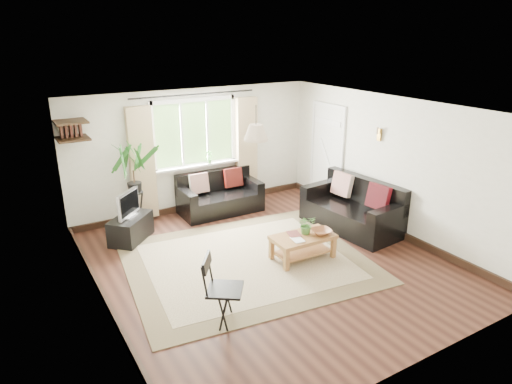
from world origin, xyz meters
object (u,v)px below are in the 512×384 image
palm_stand (135,189)px  coffee_table (303,247)px  sofa_right (352,206)px  tv_stand (131,228)px  folding_chair (225,291)px  sofa_back (220,194)px

palm_stand → coffee_table: bearing=-51.5°
sofa_right → palm_stand: 3.88m
sofa_right → tv_stand: (-3.59, 1.56, -0.21)m
folding_chair → palm_stand: bearing=37.1°
sofa_back → coffee_table: sofa_back is taller
coffee_table → sofa_back: bearing=95.1°
coffee_table → folding_chair: (-1.81, -0.87, 0.25)m
folding_chair → sofa_back: bearing=9.8°
palm_stand → folding_chair: palm_stand is taller
coffee_table → palm_stand: 3.12m
sofa_right → palm_stand: (-3.37, 1.88, 0.38)m
tv_stand → folding_chair: folding_chair is taller
palm_stand → folding_chair: size_ratio=1.81×
sofa_back → folding_chair: bearing=-114.7°
coffee_table → palm_stand: (-1.90, 2.39, 0.61)m
sofa_back → folding_chair: folding_chair is taller
coffee_table → palm_stand: bearing=128.5°
sofa_back → folding_chair: size_ratio=1.78×
tv_stand → folding_chair: 2.96m
sofa_right → coffee_table: 1.57m
coffee_table → tv_stand: 2.97m
coffee_table → tv_stand: size_ratio=1.21×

